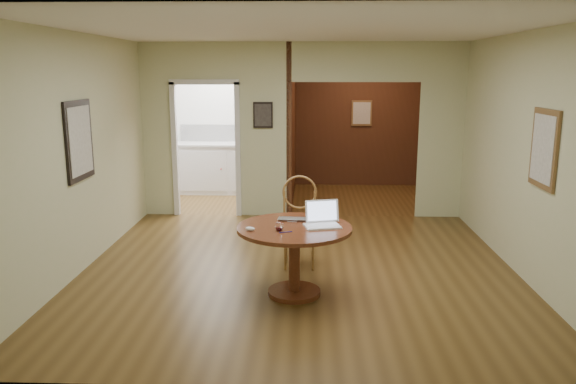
{
  "coord_description": "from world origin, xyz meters",
  "views": [
    {
      "loc": [
        0.1,
        -6.2,
        2.27
      ],
      "look_at": [
        -0.12,
        -0.2,
        0.97
      ],
      "focal_mm": 35.0,
      "sensor_mm": 36.0,
      "label": 1
    }
  ],
  "objects_px": {
    "chair": "(299,216)",
    "closed_laptop": "(293,220)",
    "open_laptop": "(322,219)",
    "dining_table": "(294,244)"
  },
  "relations": [
    {
      "from": "open_laptop",
      "to": "closed_laptop",
      "type": "distance_m",
      "value": 0.33
    },
    {
      "from": "dining_table",
      "to": "chair",
      "type": "height_order",
      "value": "chair"
    },
    {
      "from": "chair",
      "to": "closed_laptop",
      "type": "distance_m",
      "value": 0.78
    },
    {
      "from": "chair",
      "to": "closed_laptop",
      "type": "height_order",
      "value": "chair"
    },
    {
      "from": "dining_table",
      "to": "open_laptop",
      "type": "bearing_deg",
      "value": 12.66
    },
    {
      "from": "closed_laptop",
      "to": "open_laptop",
      "type": "bearing_deg",
      "value": -18.5
    },
    {
      "from": "chair",
      "to": "closed_laptop",
      "type": "relative_size",
      "value": 3.29
    },
    {
      "from": "chair",
      "to": "closed_laptop",
      "type": "xyz_separation_m",
      "value": [
        -0.06,
        -0.77,
        0.15
      ]
    },
    {
      "from": "open_laptop",
      "to": "closed_laptop",
      "type": "height_order",
      "value": "open_laptop"
    },
    {
      "from": "chair",
      "to": "open_laptop",
      "type": "xyz_separation_m",
      "value": [
        0.24,
        -0.89,
        0.21
      ]
    }
  ]
}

